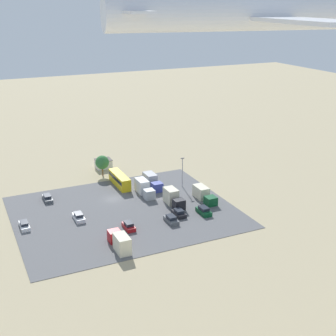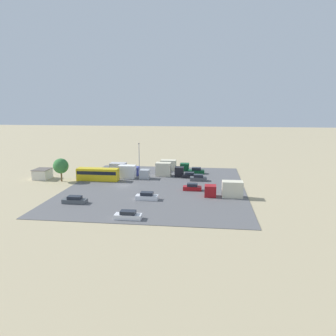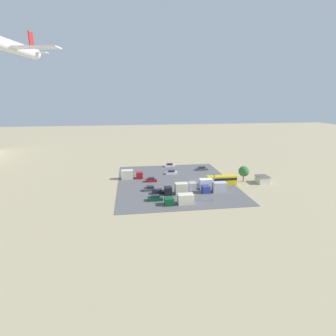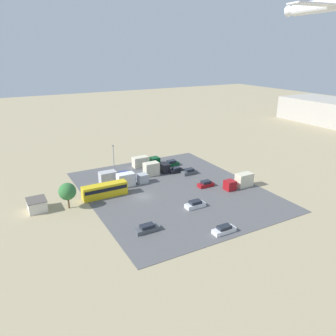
# 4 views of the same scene
# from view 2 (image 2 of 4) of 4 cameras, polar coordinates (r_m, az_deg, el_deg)

# --- Properties ---
(ground_plane) EXTENTS (400.00, 400.00, 0.00)m
(ground_plane) POSITION_cam_2_polar(r_m,az_deg,el_deg) (77.14, -7.80, -3.12)
(ground_plane) COLOR tan
(parking_lot_surface) EXTENTS (47.97, 39.77, 0.08)m
(parking_lot_surface) POSITION_cam_2_polar(r_m,az_deg,el_deg) (75.52, -1.97, -3.30)
(parking_lot_surface) COLOR #565659
(parking_lot_surface) RESTS_ON ground
(shed_building) EXTENTS (4.47, 3.88, 2.54)m
(shed_building) POSITION_cam_2_polar(r_m,az_deg,el_deg) (89.36, -21.02, -0.95)
(shed_building) COLOR silver
(shed_building) RESTS_ON ground
(bus) EXTENTS (2.46, 10.35, 3.07)m
(bus) POSITION_cam_2_polar(r_m,az_deg,el_deg) (83.04, -12.12, -1.01)
(bus) COLOR gold
(bus) RESTS_ON ground
(parked_car_0) EXTENTS (1.87, 4.44, 1.56)m
(parked_car_0) POSITION_cam_2_polar(r_m,az_deg,el_deg) (65.56, -3.69, -4.96)
(parked_car_0) COLOR silver
(parked_car_0) RESTS_ON ground
(parked_car_1) EXTENTS (1.77, 4.53, 1.41)m
(parked_car_1) POSITION_cam_2_polar(r_m,az_deg,el_deg) (55.32, -6.96, -8.20)
(parked_car_1) COLOR silver
(parked_car_1) RESTS_ON ground
(parked_car_2) EXTENTS (1.96, 4.36, 1.66)m
(parked_car_2) POSITION_cam_2_polar(r_m,az_deg,el_deg) (89.71, 4.96, -0.52)
(parked_car_2) COLOR #0C4723
(parked_car_2) RESTS_ON ground
(parked_car_3) EXTENTS (1.79, 4.64, 1.42)m
(parked_car_3) POSITION_cam_2_polar(r_m,az_deg,el_deg) (65.71, -15.93, -5.40)
(parked_car_3) COLOR #4C5156
(parked_car_3) RESTS_ON ground
(parked_car_4) EXTENTS (1.92, 4.13, 1.58)m
(parked_car_4) POSITION_cam_2_polar(r_m,az_deg,el_deg) (81.49, 5.32, -1.75)
(parked_car_4) COLOR #4C5156
(parked_car_4) RESTS_ON ground
(parked_car_5) EXTENTS (1.90, 4.03, 1.45)m
(parked_car_5) POSITION_cam_2_polar(r_m,az_deg,el_deg) (84.53, 3.79, -1.29)
(parked_car_5) COLOR black
(parked_car_5) RESTS_ON ground
(parked_car_6) EXTENTS (1.78, 4.05, 1.53)m
(parked_car_6) POSITION_cam_2_polar(r_m,az_deg,el_deg) (72.53, 4.26, -3.39)
(parked_car_6) COLOR maroon
(parked_car_6) RESTS_ON ground
(parked_truck_0) EXTENTS (2.49, 8.15, 2.90)m
(parked_truck_0) POSITION_cam_2_polar(r_m,az_deg,el_deg) (93.80, 0.85, 0.44)
(parked_truck_0) COLOR #0C4723
(parked_truck_0) RESTS_ON ground
(parked_truck_1) EXTENTS (2.54, 7.72, 3.21)m
(parked_truck_1) POSITION_cam_2_polar(r_m,az_deg,el_deg) (88.40, -7.89, -0.25)
(parked_truck_1) COLOR navy
(parked_truck_1) RESTS_ON ground
(parked_truck_2) EXTENTS (2.47, 7.28, 3.53)m
(parked_truck_2) POSITION_cam_2_polar(r_m,az_deg,el_deg) (86.17, -0.02, -0.34)
(parked_truck_2) COLOR black
(parked_truck_2) RESTS_ON ground
(parked_truck_3) EXTENTS (2.37, 7.73, 3.33)m
(parked_truck_3) POSITION_cam_2_polar(r_m,az_deg,el_deg) (68.07, 10.09, -3.74)
(parked_truck_3) COLOR maroon
(parked_truck_3) RESTS_ON ground
(parked_truck_4) EXTENTS (2.39, 7.89, 3.31)m
(parked_truck_4) POSITION_cam_2_polar(r_m,az_deg,el_deg) (84.16, -6.27, -0.76)
(parked_truck_4) COLOR #ADB2B7
(parked_truck_4) RESTS_ON ground
(tree_near_shed) EXTENTS (3.70, 3.70, 5.74)m
(tree_near_shed) POSITION_cam_2_polar(r_m,az_deg,el_deg) (84.25, -18.16, 0.34)
(tree_near_shed) COLOR brown
(tree_near_shed) RESTS_ON ground
(light_pole_lot_centre) EXTENTS (0.90, 0.28, 7.70)m
(light_pole_lot_centre) POSITION_cam_2_polar(r_m,az_deg,el_deg) (93.98, -5.05, 2.24)
(light_pole_lot_centre) COLOR gray
(light_pole_lot_centre) RESTS_ON ground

